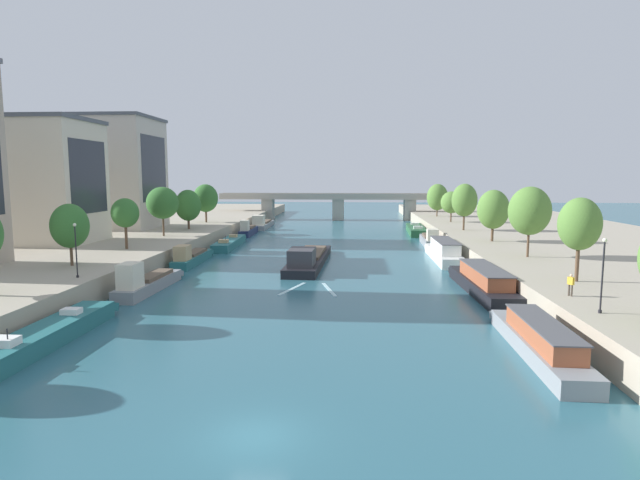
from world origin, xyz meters
name	(u,v)px	position (x,y,z in m)	size (l,w,h in m)	color
ground_plane	(256,437)	(0.00, 0.00, 0.00)	(400.00, 400.00, 0.00)	#2D6070
quay_left	(92,241)	(-35.83, 55.00, 1.14)	(36.00, 170.00, 2.28)	#A89E89
quay_right	(576,245)	(35.83, 55.00, 1.14)	(36.00, 170.00, 2.28)	#A89E89
barge_midriver	(309,258)	(-1.54, 42.17, 0.85)	(4.49, 21.57, 2.88)	black
wake_behind_barge	(311,289)	(-0.12, 28.62, 0.01)	(5.60, 5.99, 0.03)	#A0CCD6
moored_boat_left_lone	(48,334)	(-15.91, 11.17, 0.64)	(2.65, 14.77, 2.33)	#23666B
moored_boat_left_near	(147,282)	(-15.54, 26.39, 0.96)	(2.47, 12.32, 3.33)	gray
moored_boat_left_upstream	(192,257)	(-16.22, 42.03, 0.85)	(2.29, 12.53, 2.82)	#23666B
moored_boat_left_midway	(230,243)	(-15.30, 57.97, 0.62)	(3.05, 15.37, 2.28)	#23666B
moored_boat_left_gap_after	(248,230)	(-15.72, 74.09, 0.92)	(2.10, 11.24, 3.07)	#1E284C
moored_boat_left_end	(262,224)	(-15.59, 87.84, 0.88)	(3.29, 15.54, 3.02)	gray
moored_boat_right_far	(539,340)	(15.41, 11.01, 0.95)	(2.48, 14.40, 2.27)	gray
moored_boat_right_downstream	(483,282)	(16.21, 28.14, 1.08)	(3.42, 16.36, 2.57)	black
moored_boat_right_second	(444,252)	(15.81, 47.12, 1.15)	(2.92, 15.76, 2.76)	silver
moored_boat_right_lone	(430,240)	(16.12, 61.89, 0.91)	(2.60, 11.67, 2.94)	gray
moored_boat_right_upstream	(416,230)	(15.96, 79.22, 0.70)	(3.60, 16.52, 2.45)	#235633
tree_left_by_lamp	(70,226)	(-23.36, 27.37, 6.16)	(3.56, 3.56, 6.04)	brown
tree_left_third	(125,213)	(-23.16, 39.05, 6.58)	(3.24, 3.24, 6.07)	brown
tree_left_nearest	(163,203)	(-23.69, 52.49, 7.09)	(4.60, 4.60, 7.13)	brown
tree_left_second	(188,205)	(-23.31, 62.75, 6.17)	(4.21, 4.21, 6.46)	brown
tree_left_midway	(206,198)	(-23.96, 75.10, 6.83)	(4.62, 4.62, 7.18)	brown
tree_right_past_mid	(580,224)	(22.47, 22.85, 7.04)	(3.38, 3.38, 6.94)	brown
tree_right_by_lamp	(530,211)	(22.79, 35.94, 7.25)	(4.42, 4.42, 7.57)	brown
tree_right_end_of_row	(493,209)	(22.55, 49.49, 6.54)	(4.18, 4.18, 6.87)	brown
tree_right_far	(464,200)	(21.74, 63.78, 7.11)	(4.06, 4.06, 7.48)	brown
tree_right_midway	(451,202)	(22.46, 78.85, 6.01)	(3.97, 3.97, 5.82)	brown
tree_right_third	(437,197)	(22.06, 92.92, 6.44)	(4.54, 4.54, 7.03)	brown
lamppost_left_bank	(76,248)	(-19.64, 21.66, 4.85)	(0.28, 0.28, 4.69)	black
lamppost_right_bank	(603,272)	(19.73, 12.72, 4.91)	(0.28, 0.28, 4.82)	black
building_left_middle	(36,181)	(-37.27, 44.29, 10.34)	(14.66, 11.51, 16.11)	beige
building_left_tall	(109,173)	(-37.27, 64.41, 11.56)	(16.13, 13.16, 18.53)	#BCB2A8
bridge_far	(338,203)	(0.00, 108.93, 4.26)	(59.67, 4.40, 6.71)	#9E998E
person_on_quay	(571,283)	(19.79, 17.43, 3.21)	(0.39, 0.41, 1.62)	#473D33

